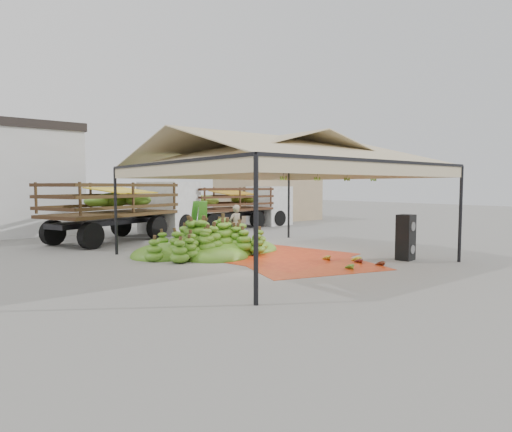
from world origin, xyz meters
TOP-DOWN VIEW (x-y plane):
  - ground at (0.00, 0.00)m, footprint 90.00×90.00m
  - canopy_tent at (0.00, 0.00)m, footprint 8.10×8.10m
  - building_tan at (10.00, 13.00)m, footprint 6.30×5.30m
  - tarp_left at (0.25, 0.34)m, footprint 5.15×5.00m
  - tarp_right at (0.06, -1.15)m, footprint 4.77×4.90m
  - banana_heap at (-1.23, 2.26)m, footprint 6.92×6.42m
  - hand_yellow_a at (0.86, -1.24)m, footprint 0.62×0.58m
  - hand_yellow_b at (1.46, -2.00)m, footprint 0.49×0.40m
  - hand_red_a at (1.26, -2.23)m, footprint 0.51×0.46m
  - hand_red_b at (1.44, -2.92)m, footprint 0.47×0.40m
  - hand_green at (0.27, -2.69)m, footprint 0.62×0.57m
  - hanging_bunches at (2.03, -0.48)m, footprint 4.74×0.24m
  - speaker_stack at (2.99, -2.76)m, footprint 0.60×0.54m
  - banana_leaves at (-1.50, 2.56)m, footprint 0.96×1.36m
  - vendor at (0.36, 3.03)m, footprint 0.65×0.47m
  - truck_left at (-1.76, 8.13)m, footprint 7.93×5.32m
  - truck_right at (5.34, 9.58)m, footprint 7.06×2.98m

SIDE VIEW (x-z plane):
  - ground at x=0.00m, z-range 0.00..0.00m
  - banana_leaves at x=-1.50m, z-range -1.85..1.85m
  - tarp_right at x=0.06m, z-range 0.00..0.01m
  - tarp_left at x=0.25m, z-range 0.00..0.01m
  - hand_red_b at x=1.44m, z-range 0.00..0.20m
  - hand_red_a at x=1.26m, z-range 0.00..0.20m
  - hand_yellow_b at x=1.46m, z-range 0.00..0.22m
  - hand_green at x=0.27m, z-range 0.00..0.22m
  - hand_yellow_a at x=0.86m, z-range 0.00..0.23m
  - banana_heap at x=-1.23m, z-range 0.00..1.19m
  - speaker_stack at x=2.99m, z-range 0.00..1.46m
  - vendor at x=0.36m, z-range 0.00..1.65m
  - truck_right at x=5.34m, z-range 0.27..2.63m
  - truck_left at x=-1.76m, z-range 0.30..2.88m
  - building_tan at x=10.00m, z-range 0.02..4.12m
  - hanging_bunches at x=2.03m, z-range 2.52..2.72m
  - canopy_tent at x=0.00m, z-range 1.30..5.30m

